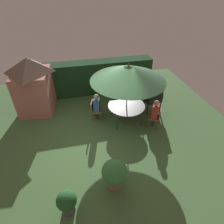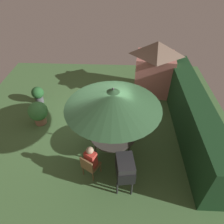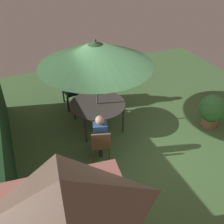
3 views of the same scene
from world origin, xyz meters
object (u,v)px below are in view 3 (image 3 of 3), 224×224
chair_near_shed (105,89)px  person_in_blue (100,132)px  patio_table (98,105)px  potted_plant_by_grill (212,110)px  patio_umbrella (96,53)px  person_in_red (105,83)px  chair_far_side (101,143)px  bbq_grill (70,83)px

chair_near_shed → person_in_blue: (-2.34, 1.05, 0.26)m
patio_table → potted_plant_by_grill: 3.29m
patio_table → chair_near_shed: (1.12, -0.67, -0.22)m
patio_table → patio_umbrella: bearing=14.0°
patio_table → patio_umbrella: size_ratio=0.53×
patio_umbrella → person_in_red: patio_umbrella is taller
patio_table → chair_near_shed: size_ratio=1.75×
patio_umbrella → potted_plant_by_grill: bearing=-112.4°
person_in_blue → chair_far_side: bearing=162.8°
chair_near_shed → potted_plant_by_grill: (-2.37, -2.37, 0.05)m
patio_table → person_in_red: (1.04, -0.63, 0.05)m
potted_plant_by_grill → person_in_blue: (0.04, 3.42, 0.22)m
chair_near_shed → chair_far_side: 2.65m
potted_plant_by_grill → person_in_red: size_ratio=0.80×
patio_umbrella → bbq_grill: size_ratio=2.46×
chair_far_side → person_in_blue: bearing=-17.2°
chair_far_side → person_in_blue: (0.08, -0.03, 0.26)m
person_in_red → person_in_blue: (-2.26, 1.01, 0.00)m
patio_umbrella → potted_plant_by_grill: 3.71m
chair_near_shed → chair_far_side: size_ratio=1.00×
bbq_grill → person_in_red: person_in_red is taller
person_in_red → patio_umbrella: bearing=148.9°
person_in_red → bbq_grill: bearing=71.3°
chair_near_shed → person_in_red: size_ratio=0.71×
bbq_grill → potted_plant_by_grill: size_ratio=1.19×
bbq_grill → person_in_blue: (-2.61, -0.02, -0.06)m
potted_plant_by_grill → person_in_blue: person_in_blue is taller
patio_table → chair_near_shed: 1.32m
bbq_grill → person_in_red: 1.09m
chair_far_side → person_in_blue: size_ratio=0.71×
person_in_red → person_in_blue: same height
potted_plant_by_grill → person_in_red: (2.30, 2.41, 0.22)m
bbq_grill → potted_plant_by_grill: (-2.65, -3.44, -0.28)m
person_in_red → potted_plant_by_grill: bearing=-133.6°
potted_plant_by_grill → person_in_blue: 3.43m
patio_table → chair_near_shed: chair_near_shed is taller
bbq_grill → chair_far_side: bearing=180.0°
person_in_red → person_in_blue: 2.48m
bbq_grill → potted_plant_by_grill: 4.35m
person_in_red → person_in_blue: bearing=156.0°
person_in_red → person_in_blue: size_ratio=1.00×
patio_table → chair_near_shed: bearing=-31.1°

